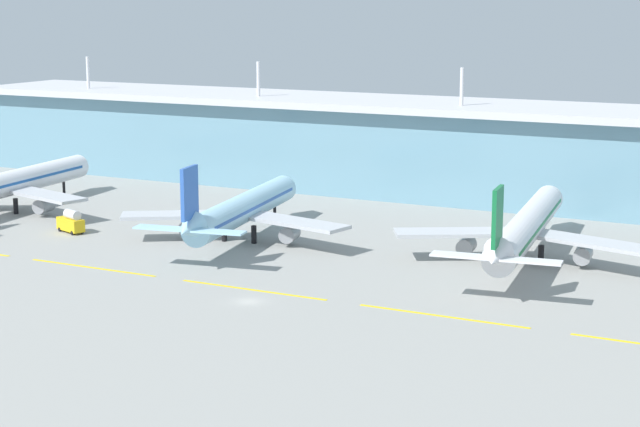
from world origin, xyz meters
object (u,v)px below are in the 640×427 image
Objects in this scene: airliner_near_middle at (241,210)px; airliner_nearest at (7,184)px; airliner_far_middle at (526,227)px; fuel_truck at (71,222)px.

airliner_nearest is at bearing 178.42° from airliner_near_middle.
airliner_far_middle is (120.26, 7.36, 0.00)m from airliner_nearest.
airliner_far_middle is at bearing 3.50° from airliner_nearest.
airliner_far_middle is 94.27m from fuel_truck.
airliner_nearest is 0.96× the size of airliner_far_middle.
airliner_far_middle is 9.12× the size of fuel_truck.
fuel_truck is at bearing -165.02° from airliner_near_middle.
airliner_far_middle reaches higher than fuel_truck.
airliner_nearest is 63.97m from airliner_near_middle.
airliner_near_middle is 7.83× the size of fuel_truck.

